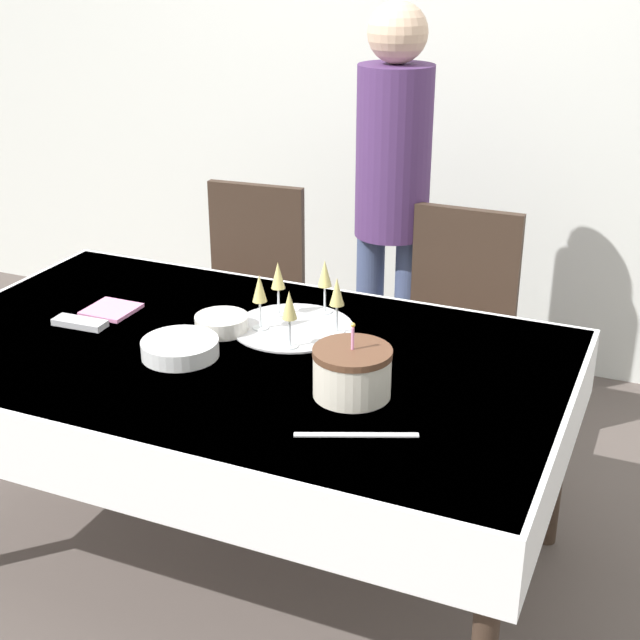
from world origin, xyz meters
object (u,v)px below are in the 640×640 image
at_px(dining_chair_far_left, 248,296).
at_px(person_standing, 393,185).
at_px(plate_stack_main, 180,348).
at_px(plate_stack_dessert, 222,323).
at_px(birthday_cake, 352,372).
at_px(champagne_tray, 295,308).
at_px(dining_chair_far_right, 454,330).

bearing_deg(dining_chair_far_left, person_standing, 17.91).
distance_m(plate_stack_main, plate_stack_dessert, 0.20).
relative_size(birthday_cake, person_standing, 0.13).
bearing_deg(person_standing, champagne_tray, -90.71).
xyz_separation_m(dining_chair_far_left, plate_stack_dessert, (0.33, -0.78, 0.25)).
bearing_deg(champagne_tray, plate_stack_dessert, -151.69).
bearing_deg(champagne_tray, birthday_cake, -46.52).
height_order(dining_chair_far_right, plate_stack_main, dining_chair_far_right).
distance_m(dining_chair_far_left, plate_stack_dessert, 0.88).
height_order(dining_chair_far_left, person_standing, person_standing).
bearing_deg(plate_stack_dessert, birthday_cake, -23.84).
bearing_deg(birthday_cake, dining_chair_far_left, 129.90).
bearing_deg(person_standing, birthday_cake, -75.54).
bearing_deg(birthday_cake, champagne_tray, 133.48).
xyz_separation_m(dining_chair_far_left, dining_chair_far_right, (0.85, 0.00, 0.00)).
bearing_deg(birthday_cake, plate_stack_main, 177.36).
relative_size(plate_stack_main, person_standing, 0.13).
height_order(champagne_tray, plate_stack_main, champagne_tray).
bearing_deg(dining_chair_far_right, plate_stack_dessert, -123.70).
distance_m(plate_stack_main, person_standing, 1.20).
height_order(birthday_cake, person_standing, person_standing).
relative_size(dining_chair_far_left, plate_stack_main, 4.32).
height_order(dining_chair_far_right, champagne_tray, dining_chair_far_right).
height_order(plate_stack_main, person_standing, person_standing).
height_order(dining_chair_far_left, champagne_tray, dining_chair_far_left).
relative_size(birthday_cake, plate_stack_main, 0.94).
relative_size(dining_chair_far_right, plate_stack_main, 4.32).
xyz_separation_m(dining_chair_far_right, plate_stack_dessert, (-0.52, -0.78, 0.25)).
bearing_deg(dining_chair_far_left, plate_stack_dessert, -67.09).
xyz_separation_m(dining_chair_far_right, birthday_cake, (-0.01, -1.01, 0.29)).
relative_size(dining_chair_far_left, champagne_tray, 2.57).
relative_size(dining_chair_far_right, person_standing, 0.58).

